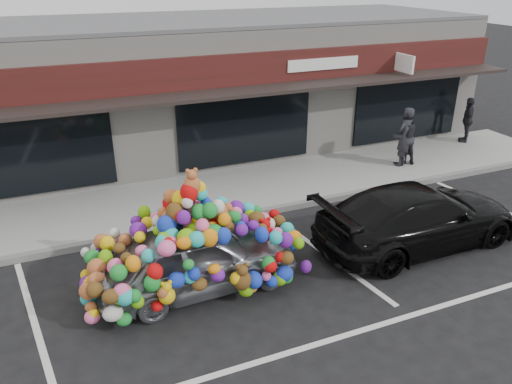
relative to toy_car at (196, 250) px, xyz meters
name	(u,v)px	position (x,y,z in m)	size (l,w,h in m)	color
ground	(207,287)	(0.15, -0.09, -0.84)	(90.00, 90.00, 0.00)	black
shop_building	(125,91)	(0.16, 8.35, 1.33)	(24.00, 7.20, 4.31)	beige
sidewalk	(161,204)	(0.15, 3.91, -0.76)	(26.00, 3.00, 0.15)	gray
kerb	(175,228)	(0.15, 2.41, -0.76)	(26.00, 0.18, 0.16)	slate
parking_stripe_left	(34,321)	(-3.05, 0.11, -0.83)	(0.12, 4.40, 0.01)	silver
parking_stripe_mid	(325,253)	(2.95, 0.11, -0.83)	(0.12, 4.40, 0.01)	silver
parking_stripe_right	(505,211)	(8.35, 0.11, -0.83)	(0.12, 4.40, 0.01)	silver
lane_line	(357,332)	(2.15, -2.39, -0.83)	(14.00, 0.12, 0.01)	silver
toy_car	(196,250)	(0.00, 0.00, 0.00)	(2.89, 4.29, 2.47)	gray
black_sedan	(418,217)	(5.07, -0.32, -0.13)	(4.89, 1.99, 1.42)	black
pedestrian_a	(404,137)	(7.71, 3.62, 0.23)	(0.67, 0.44, 1.84)	#232228
pedestrian_b	(404,137)	(7.78, 3.70, 0.19)	(0.85, 0.66, 1.75)	black
pedestrian_c	(467,120)	(11.23, 4.63, 0.10)	(0.39, 0.93, 1.58)	#2B272D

